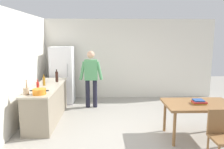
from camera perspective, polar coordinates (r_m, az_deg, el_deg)
name	(u,v)px	position (r m, az deg, el deg)	size (l,w,h in m)	color
ground_plane	(129,132)	(5.13, 4.44, -14.58)	(14.00, 14.00, 0.00)	#9E998E
wall_back	(120,59)	(7.70, 2.19, 4.03)	(6.40, 0.12, 2.70)	silver
wall_left	(10,72)	(5.33, -24.64, 0.65)	(0.12, 5.60, 2.70)	silver
kitchen_counter	(47,103)	(5.88, -16.31, -7.05)	(0.64, 2.20, 0.90)	gray
refrigerator	(63,75)	(7.28, -12.59, -0.10)	(0.70, 0.67, 1.80)	white
person	(91,75)	(6.61, -5.40, -0.20)	(0.70, 0.22, 1.70)	#1E1E2D
dining_table	(199,107)	(4.97, 21.37, -7.75)	(1.40, 0.90, 0.75)	olive
chair	(223,133)	(4.19, 26.52, -13.36)	(0.42, 0.42, 0.91)	olive
cooking_pot	(39,92)	(4.94, -18.16, -4.19)	(0.40, 0.28, 0.12)	orange
utensil_jar	(26,91)	(5.02, -21.21, -3.93)	(0.11, 0.11, 0.32)	tan
bottle_sauce_red	(38,86)	(5.37, -18.53, -2.74)	(0.06, 0.06, 0.24)	#B22319
bottle_wine_dark	(57,77)	(6.16, -14.02, -0.51)	(0.08, 0.08, 0.34)	black
bottle_oil_amber	(44,81)	(5.78, -17.09, -1.62)	(0.06, 0.06, 0.28)	#996619
book_stack	(199,102)	(4.89, 21.42, -6.59)	(0.28, 0.22, 0.08)	gold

